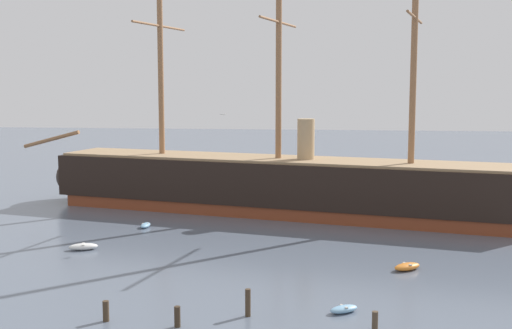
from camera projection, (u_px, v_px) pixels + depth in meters
name	position (u px, v px, depth m)	size (l,w,h in m)	color
tall_ship	(278.00, 184.00, 82.14)	(69.78, 22.00, 34.00)	brown
dinghy_foreground_right	(344.00, 309.00, 46.71)	(2.38, 2.04, 0.52)	#7FB2D6
dinghy_mid_left	(83.00, 247.00, 64.41)	(3.01, 2.09, 0.65)	silver
dinghy_mid_right	(407.00, 267.00, 57.38)	(2.87, 2.57, 0.64)	orange
dinghy_alongside_bow	(145.00, 225.00, 74.53)	(0.99, 2.18, 0.51)	#7FB2D6
motorboat_distant_centre	(310.00, 185.00, 102.23)	(4.03, 4.44, 1.79)	#1E284C
mooring_piling_nearest	(375.00, 321.00, 43.27)	(0.41, 0.41, 1.30)	#4C3D2D
mooring_piling_left_pair	(248.00, 303.00, 45.91)	(0.39, 0.39, 1.96)	#423323
mooring_piling_right_pair	(106.00, 311.00, 44.96)	(0.43, 0.43, 1.43)	#423323
mooring_piling_midwater	(177.00, 317.00, 43.90)	(0.42, 0.42, 1.42)	#382B1E
seagull_in_flight	(224.00, 114.00, 70.13)	(0.66, 1.09, 0.13)	silver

